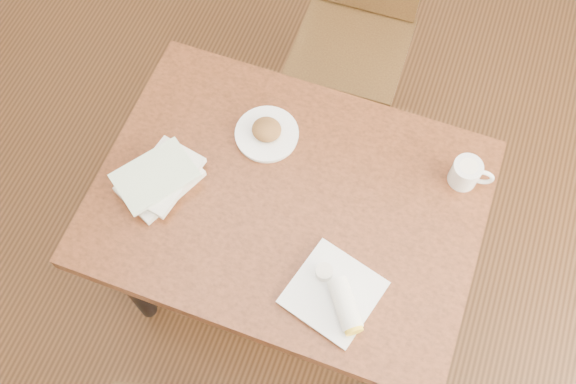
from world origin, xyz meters
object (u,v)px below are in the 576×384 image
(chair_far, at_px, (359,19))
(book_stack, at_px, (160,178))
(table, at_px, (288,211))
(plate_scone, at_px, (267,133))
(plate_burrito, at_px, (337,296))
(coffee_mug, at_px, (467,173))

(chair_far, relative_size, book_stack, 3.48)
(table, relative_size, book_stack, 4.09)
(table, bearing_deg, plate_scone, 126.90)
(plate_burrito, bearing_deg, chair_far, 103.41)
(coffee_mug, bearing_deg, book_stack, -159.22)
(book_stack, bearing_deg, chair_far, 70.88)
(table, xyz_separation_m, chair_far, (-0.04, 0.88, -0.11))
(chair_far, height_order, coffee_mug, chair_far)
(chair_far, bearing_deg, table, -87.50)
(table, relative_size, coffee_mug, 8.81)
(plate_scone, distance_m, book_stack, 0.35)
(plate_scone, bearing_deg, coffee_mug, 5.68)
(table, xyz_separation_m, book_stack, (-0.37, -0.08, 0.12))
(chair_far, xyz_separation_m, coffee_mug, (0.50, -0.64, 0.25))
(table, xyz_separation_m, plate_scone, (-0.13, 0.18, 0.11))
(plate_burrito, bearing_deg, table, 134.02)
(table, bearing_deg, chair_far, 92.50)
(chair_far, distance_m, plate_burrito, 1.16)
(plate_scone, xyz_separation_m, coffee_mug, (0.60, 0.06, 0.03))
(chair_far, distance_m, book_stack, 1.04)
(chair_far, bearing_deg, coffee_mug, -51.71)
(book_stack, bearing_deg, plate_burrito, -14.67)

